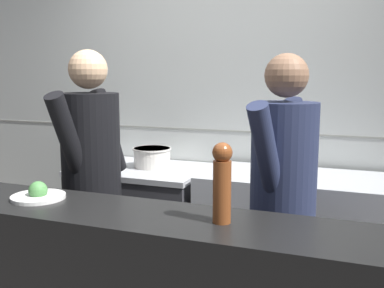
% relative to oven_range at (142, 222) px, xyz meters
% --- Properties ---
extents(wall_back_tiled, '(8.00, 0.06, 2.60)m').
position_rel_oven_range_xyz_m(wall_back_tiled, '(0.51, 0.40, 0.86)').
color(wall_back_tiled, silver).
rests_on(wall_back_tiled, ground_plane).
extents(oven_range, '(0.99, 0.71, 0.88)m').
position_rel_oven_range_xyz_m(oven_range, '(0.00, 0.00, 0.00)').
color(oven_range, '#38383D').
rests_on(oven_range, ground_plane).
extents(prep_counter, '(1.29, 0.65, 0.92)m').
position_rel_oven_range_xyz_m(prep_counter, '(1.18, -0.00, 0.01)').
color(prep_counter, '#B7BABF').
rests_on(prep_counter, ground_plane).
extents(stock_pot, '(0.30, 0.30, 0.15)m').
position_rel_oven_range_xyz_m(stock_pot, '(0.08, 0.03, 0.52)').
color(stock_pot, beige).
rests_on(stock_pot, oven_range).
extents(plated_dish_main, '(0.26, 0.26, 0.09)m').
position_rel_oven_range_xyz_m(plated_dish_main, '(0.11, -1.30, 0.57)').
color(plated_dish_main, white).
rests_on(plated_dish_main, pass_counter).
extents(pepper_mill, '(0.08, 0.08, 0.33)m').
position_rel_oven_range_xyz_m(pepper_mill, '(1.06, -1.32, 0.72)').
color(pepper_mill, brown).
rests_on(pepper_mill, pass_counter).
extents(chef_head_cook, '(0.36, 0.76, 1.74)m').
position_rel_oven_range_xyz_m(chef_head_cook, '(0.06, -0.76, 0.52)').
color(chef_head_cook, black).
rests_on(chef_head_cook, ground_plane).
extents(chef_sous, '(0.42, 0.74, 1.70)m').
position_rel_oven_range_xyz_m(chef_sous, '(1.21, -0.71, 0.50)').
color(chef_sous, black).
rests_on(chef_sous, ground_plane).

